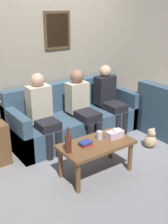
{
  "coord_description": "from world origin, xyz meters",
  "views": [
    {
      "loc": [
        -2.36,
        -3.15,
        2.1
      ],
      "look_at": [
        -0.2,
        -0.09,
        0.65
      ],
      "focal_mm": 45.0,
      "sensor_mm": 36.0,
      "label": 1
    }
  ],
  "objects_px": {
    "teddy_bear": "(151,139)",
    "wine_bottle": "(68,143)",
    "couch_main": "(73,118)",
    "coffee_table": "(96,148)",
    "person_right": "(109,97)",
    "person_left": "(42,111)",
    "person_middle": "(82,104)",
    "drinking_glass": "(99,135)"
  },
  "relations": [
    {
      "from": "person_left",
      "to": "person_right",
      "type": "distance_m",
      "value": 1.3
    },
    {
      "from": "couch_main",
      "to": "coffee_table",
      "type": "xyz_separation_m",
      "value": [
        -0.39,
        -1.17,
        0.08
      ]
    },
    {
      "from": "coffee_table",
      "to": "drinking_glass",
      "type": "xyz_separation_m",
      "value": [
        0.1,
        0.07,
        0.12
      ]
    },
    {
      "from": "couch_main",
      "to": "coffee_table",
      "type": "bearing_deg",
      "value": -108.68
    },
    {
      "from": "coffee_table",
      "to": "person_right",
      "type": "bearing_deg",
      "value": 43.79
    },
    {
      "from": "couch_main",
      "to": "coffee_table",
      "type": "height_order",
      "value": "couch_main"
    },
    {
      "from": "person_middle",
      "to": "person_right",
      "type": "height_order",
      "value": "person_middle"
    },
    {
      "from": "person_left",
      "to": "person_middle",
      "type": "relative_size",
      "value": 1.03
    },
    {
      "from": "drinking_glass",
      "to": "person_right",
      "type": "bearing_deg",
      "value": 44.66
    },
    {
      "from": "coffee_table",
      "to": "wine_bottle",
      "type": "distance_m",
      "value": 0.46
    },
    {
      "from": "wine_bottle",
      "to": "teddy_bear",
      "type": "distance_m",
      "value": 1.62
    },
    {
      "from": "couch_main",
      "to": "person_middle",
      "type": "bearing_deg",
      "value": -78.04
    },
    {
      "from": "coffee_table",
      "to": "drinking_glass",
      "type": "relative_size",
      "value": 8.98
    },
    {
      "from": "person_left",
      "to": "person_middle",
      "type": "distance_m",
      "value": 0.69
    },
    {
      "from": "coffee_table",
      "to": "drinking_glass",
      "type": "distance_m",
      "value": 0.17
    },
    {
      "from": "drinking_glass",
      "to": "teddy_bear",
      "type": "bearing_deg",
      "value": 0.97
    },
    {
      "from": "teddy_bear",
      "to": "wine_bottle",
      "type": "bearing_deg",
      "value": -177.07
    },
    {
      "from": "coffee_table",
      "to": "person_right",
      "type": "height_order",
      "value": "person_right"
    },
    {
      "from": "couch_main",
      "to": "teddy_bear",
      "type": "bearing_deg",
      "value": -55.29
    },
    {
      "from": "drinking_glass",
      "to": "teddy_bear",
      "type": "xyz_separation_m",
      "value": [
        1.04,
        0.02,
        -0.36
      ]
    },
    {
      "from": "coffee_table",
      "to": "drinking_glass",
      "type": "bearing_deg",
      "value": 34.26
    },
    {
      "from": "person_middle",
      "to": "couch_main",
      "type": "bearing_deg",
      "value": 101.96
    },
    {
      "from": "couch_main",
      "to": "person_middle",
      "type": "xyz_separation_m",
      "value": [
        0.04,
        -0.21,
        0.31
      ]
    },
    {
      "from": "person_left",
      "to": "person_right",
      "type": "relative_size",
      "value": 1.04
    },
    {
      "from": "person_middle",
      "to": "drinking_glass",
      "type": "bearing_deg",
      "value": -110.72
    },
    {
      "from": "person_middle",
      "to": "teddy_bear",
      "type": "height_order",
      "value": "person_middle"
    },
    {
      "from": "coffee_table",
      "to": "person_middle",
      "type": "relative_size",
      "value": 0.84
    },
    {
      "from": "person_left",
      "to": "teddy_bear",
      "type": "bearing_deg",
      "value": -32.7
    },
    {
      "from": "couch_main",
      "to": "coffee_table",
      "type": "distance_m",
      "value": 1.23
    },
    {
      "from": "couch_main",
      "to": "person_left",
      "type": "height_order",
      "value": "person_left"
    },
    {
      "from": "couch_main",
      "to": "person_right",
      "type": "relative_size",
      "value": 1.93
    },
    {
      "from": "drinking_glass",
      "to": "teddy_bear",
      "type": "relative_size",
      "value": 0.34
    },
    {
      "from": "person_left",
      "to": "couch_main",
      "type": "bearing_deg",
      "value": 16.14
    },
    {
      "from": "coffee_table",
      "to": "wine_bottle",
      "type": "height_order",
      "value": "wine_bottle"
    },
    {
      "from": "person_middle",
      "to": "wine_bottle",
      "type": "bearing_deg",
      "value": -131.9
    },
    {
      "from": "couch_main",
      "to": "person_left",
      "type": "bearing_deg",
      "value": -163.86
    },
    {
      "from": "person_middle",
      "to": "person_left",
      "type": "bearing_deg",
      "value": 178.28
    },
    {
      "from": "teddy_bear",
      "to": "person_right",
      "type": "bearing_deg",
      "value": 95.5
    },
    {
      "from": "person_middle",
      "to": "person_right",
      "type": "xyz_separation_m",
      "value": [
        0.61,
        0.05,
        -0.01
      ]
    },
    {
      "from": "coffee_table",
      "to": "person_left",
      "type": "xyz_separation_m",
      "value": [
        -0.25,
        0.98,
        0.25
      ]
    },
    {
      "from": "coffee_table",
      "to": "person_left",
      "type": "distance_m",
      "value": 1.04
    },
    {
      "from": "couch_main",
      "to": "wine_bottle",
      "type": "distance_m",
      "value": 1.44
    }
  ]
}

